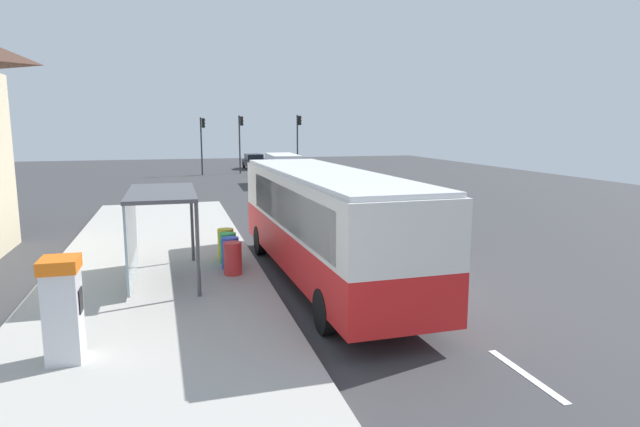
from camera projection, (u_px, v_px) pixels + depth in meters
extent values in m
cube|color=#38383A|center=(287.00, 210.00, 28.79)|extent=(56.00, 92.00, 0.04)
cube|color=#ADAAA3|center=(155.00, 278.00, 15.68)|extent=(6.20, 30.00, 0.18)
cube|color=silver|center=(526.00, 375.00, 9.81)|extent=(0.16, 2.20, 0.01)
cube|color=silver|center=(410.00, 293.00, 14.57)|extent=(0.16, 2.20, 0.01)
cube|color=silver|center=(351.00, 252.00, 19.33)|extent=(0.16, 2.20, 0.01)
cube|color=silver|center=(315.00, 226.00, 24.09)|extent=(0.16, 2.20, 0.01)
cube|color=silver|center=(291.00, 210.00, 28.85)|extent=(0.16, 2.20, 0.01)
cube|color=silver|center=(274.00, 198.00, 33.61)|extent=(0.16, 2.20, 0.01)
cube|color=silver|center=(261.00, 189.00, 38.37)|extent=(0.16, 2.20, 0.01)
cube|color=silver|center=(251.00, 181.00, 43.13)|extent=(0.16, 2.20, 0.01)
cube|color=red|center=(324.00, 246.00, 15.43)|extent=(2.81, 11.07, 1.15)
cube|color=silver|center=(324.00, 201.00, 15.22)|extent=(2.81, 11.07, 1.45)
cube|color=silver|center=(324.00, 173.00, 15.09)|extent=(2.68, 10.84, 0.12)
cube|color=black|center=(281.00, 183.00, 20.38)|extent=(2.30, 0.18, 1.22)
cube|color=black|center=(286.00, 208.00, 14.41)|extent=(0.32, 8.58, 1.10)
cylinder|color=black|center=(260.00, 240.00, 18.88)|extent=(0.31, 1.01, 1.00)
cylinder|color=black|center=(322.00, 236.00, 19.53)|extent=(0.31, 1.01, 1.00)
cylinder|color=black|center=(325.00, 311.00, 11.70)|extent=(0.31, 1.01, 1.00)
cylinder|color=black|center=(419.00, 301.00, 12.35)|extent=(0.31, 1.01, 1.00)
cube|color=white|center=(283.00, 167.00, 40.50)|extent=(2.20, 5.27, 1.96)
cube|color=black|center=(283.00, 163.00, 40.45)|extent=(2.16, 3.20, 0.44)
cylinder|color=black|center=(300.00, 183.00, 38.94)|extent=(0.25, 0.69, 0.68)
cylinder|color=black|center=(275.00, 184.00, 38.54)|extent=(0.25, 0.69, 0.68)
cylinder|color=black|center=(290.00, 178.00, 42.79)|extent=(0.25, 0.69, 0.68)
cylinder|color=black|center=(268.00, 178.00, 42.38)|extent=(0.25, 0.69, 0.68)
cube|color=black|center=(254.00, 163.00, 55.30)|extent=(1.94, 4.46, 0.60)
cube|color=black|center=(254.00, 157.00, 55.39)|extent=(1.66, 2.43, 0.60)
cylinder|color=black|center=(265.00, 167.00, 54.17)|extent=(0.22, 0.65, 0.64)
cylinder|color=black|center=(249.00, 167.00, 53.70)|extent=(0.22, 0.65, 0.64)
cylinder|color=black|center=(259.00, 165.00, 57.00)|extent=(0.22, 0.65, 0.64)
cylinder|color=black|center=(244.00, 165.00, 56.53)|extent=(0.22, 0.65, 0.64)
cube|color=silver|center=(63.00, 316.00, 9.89)|extent=(0.60, 0.70, 1.70)
cube|color=orange|center=(59.00, 264.00, 9.74)|extent=(0.66, 0.76, 0.24)
cube|color=black|center=(81.00, 300.00, 9.93)|extent=(0.03, 0.36, 0.44)
cylinder|color=red|center=(233.00, 258.00, 15.69)|extent=(0.52, 0.52, 0.95)
cylinder|color=blue|center=(230.00, 253.00, 16.36)|extent=(0.52, 0.52, 0.95)
cylinder|color=green|center=(228.00, 248.00, 17.03)|extent=(0.52, 0.52, 0.95)
cylinder|color=yellow|center=(226.00, 243.00, 17.69)|extent=(0.52, 0.52, 0.95)
cylinder|color=#2D2D2D|center=(297.00, 144.00, 49.73)|extent=(0.14, 0.14, 5.35)
cube|color=black|center=(300.00, 120.00, 49.44)|extent=(0.24, 0.28, 0.84)
sphere|color=red|center=(301.00, 117.00, 49.42)|extent=(0.16, 0.16, 0.16)
sphere|color=#3C2C03|center=(301.00, 120.00, 49.47)|extent=(0.16, 0.16, 0.16)
sphere|color=black|center=(301.00, 124.00, 49.51)|extent=(0.16, 0.16, 0.16)
cylinder|color=#2D2D2D|center=(201.00, 146.00, 48.28)|extent=(0.14, 0.14, 5.12)
cube|color=black|center=(203.00, 123.00, 48.00)|extent=(0.24, 0.28, 0.84)
sphere|color=#360606|center=(204.00, 120.00, 47.99)|extent=(0.16, 0.16, 0.16)
sphere|color=#3C2C03|center=(205.00, 123.00, 48.03)|extent=(0.16, 0.16, 0.16)
sphere|color=green|center=(205.00, 126.00, 48.08)|extent=(0.16, 0.16, 0.16)
cylinder|color=#2D2D2D|center=(240.00, 145.00, 49.94)|extent=(0.14, 0.14, 5.31)
cube|color=black|center=(242.00, 121.00, 49.64)|extent=(0.24, 0.28, 0.84)
sphere|color=red|center=(243.00, 118.00, 49.63)|extent=(0.16, 0.16, 0.16)
sphere|color=#3C2C03|center=(243.00, 121.00, 49.68)|extent=(0.16, 0.16, 0.16)
sphere|color=black|center=(243.00, 124.00, 49.72)|extent=(0.16, 0.16, 0.16)
cube|color=#4C4C51|center=(161.00, 193.00, 14.95)|extent=(1.80, 4.00, 0.10)
cube|color=#8CA5B2|center=(131.00, 237.00, 14.92)|extent=(0.06, 3.80, 2.30)
cylinder|color=#4C4C51|center=(198.00, 249.00, 13.56)|extent=(0.10, 0.10, 2.44)
cylinder|color=#4C4C51|center=(192.00, 223.00, 17.18)|extent=(0.10, 0.10, 2.44)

